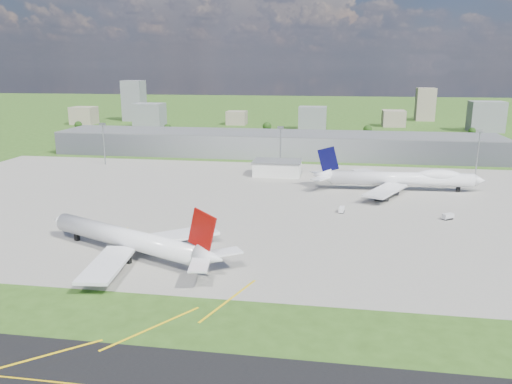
# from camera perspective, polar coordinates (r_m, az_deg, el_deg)

# --- Properties ---
(ground) EXTENTS (1400.00, 1400.00, 0.00)m
(ground) POSITION_cam_1_polar(r_m,az_deg,el_deg) (331.54, 1.70, 3.80)
(ground) COLOR #304F18
(ground) RESTS_ON ground
(apron) EXTENTS (360.00, 190.00, 0.08)m
(apron) POSITION_cam_1_polar(r_m,az_deg,el_deg) (223.93, 0.68, -1.34)
(apron) COLOR gray
(apron) RESTS_ON ground
(terminal) EXTENTS (300.00, 42.00, 15.00)m
(terminal) POSITION_cam_1_polar(r_m,az_deg,el_deg) (344.96, 2.02, 5.47)
(terminal) COLOR gray
(terminal) RESTS_ON ground
(ops_building) EXTENTS (26.00, 16.00, 8.00)m
(ops_building) POSITION_cam_1_polar(r_m,az_deg,el_deg) (280.88, 2.44, 2.71)
(ops_building) COLOR silver
(ops_building) RESTS_ON ground
(mast_west) EXTENTS (3.50, 2.00, 25.90)m
(mast_west) POSITION_cam_1_polar(r_m,az_deg,el_deg) (323.75, -17.05, 6.10)
(mast_west) COLOR gray
(mast_west) RESTS_ON ground
(mast_center) EXTENTS (3.50, 2.00, 25.90)m
(mast_center) POSITION_cam_1_polar(r_m,az_deg,el_deg) (293.19, 2.80, 5.91)
(mast_center) COLOR gray
(mast_center) RESTS_ON ground
(mast_east) EXTENTS (3.50, 2.00, 25.90)m
(mast_east) POSITION_cam_1_polar(r_m,az_deg,el_deg) (302.17, 24.10, 4.94)
(mast_east) COLOR gray
(mast_east) RESTS_ON ground
(airliner_red_twin) EXTENTS (71.80, 54.13, 20.85)m
(airliner_red_twin) POSITION_cam_1_polar(r_m,az_deg,el_deg) (166.65, -14.09, -5.37)
(airliner_red_twin) COLOR white
(airliner_red_twin) RESTS_ON ground
(airliner_blue_quad) EXTENTS (83.16, 65.16, 21.71)m
(airliner_blue_quad) POSITION_cam_1_polar(r_m,az_deg,el_deg) (255.81, 16.25, 1.45)
(airliner_blue_quad) COLOR white
(airliner_blue_quad) RESTS_ON ground
(tug_yellow) EXTENTS (3.72, 2.94, 1.65)m
(tug_yellow) POSITION_cam_1_polar(r_m,az_deg,el_deg) (191.27, -14.86, -4.33)
(tug_yellow) COLOR #BC940B
(tug_yellow) RESTS_ON ground
(van_white_near) EXTENTS (2.57, 4.75, 2.34)m
(van_white_near) POSITION_cam_1_polar(r_m,az_deg,el_deg) (213.36, 9.76, -2.03)
(van_white_near) COLOR white
(van_white_near) RESTS_ON ground
(van_white_far) EXTENTS (5.08, 4.49, 2.43)m
(van_white_far) POSITION_cam_1_polar(r_m,az_deg,el_deg) (215.10, 21.08, -2.65)
(van_white_far) COLOR silver
(van_white_far) RESTS_ON ground
(bldg_far_w) EXTENTS (24.00, 20.00, 18.00)m
(bldg_far_w) POSITION_cam_1_polar(r_m,az_deg,el_deg) (560.43, -19.08, 8.27)
(bldg_far_w) COLOR gray
(bldg_far_w) RESTS_ON ground
(bldg_w) EXTENTS (28.00, 22.00, 24.00)m
(bldg_w) POSITION_cam_1_polar(r_m,az_deg,el_deg) (509.06, -12.08, 8.54)
(bldg_w) COLOR slate
(bldg_w) RESTS_ON ground
(bldg_cw) EXTENTS (20.00, 18.00, 14.00)m
(bldg_cw) POSITION_cam_1_polar(r_m,az_deg,el_deg) (525.94, -2.21, 8.47)
(bldg_cw) COLOR gray
(bldg_cw) RESTS_ON ground
(bldg_c) EXTENTS (26.00, 20.00, 22.00)m
(bldg_c) POSITION_cam_1_polar(r_m,az_deg,el_deg) (486.39, 6.48, 8.39)
(bldg_c) COLOR slate
(bldg_c) RESTS_ON ground
(bldg_ce) EXTENTS (22.00, 24.00, 16.00)m
(bldg_ce) POSITION_cam_1_polar(r_m,az_deg,el_deg) (529.38, 15.44, 8.12)
(bldg_ce) COLOR gray
(bldg_ce) RESTS_ON ground
(bldg_e) EXTENTS (30.00, 22.00, 28.00)m
(bldg_e) POSITION_cam_1_polar(r_m,az_deg,el_deg) (514.82, 24.80, 7.83)
(bldg_e) COLOR slate
(bldg_e) RESTS_ON ground
(bldg_tall_w) EXTENTS (22.00, 20.00, 44.00)m
(bldg_tall_w) POSITION_cam_1_polar(r_m,az_deg,el_deg) (578.56, -13.77, 10.10)
(bldg_tall_w) COLOR slate
(bldg_tall_w) RESTS_ON ground
(bldg_tall_e) EXTENTS (20.00, 18.00, 36.00)m
(bldg_tall_e) POSITION_cam_1_polar(r_m,az_deg,el_deg) (593.34, 18.77, 9.46)
(bldg_tall_e) COLOR gray
(bldg_tall_e) RESTS_ON ground
(tree_far_w) EXTENTS (7.20, 7.20, 8.80)m
(tree_far_w) POSITION_cam_1_polar(r_m,az_deg,el_deg) (507.57, -19.64, 7.24)
(tree_far_w) COLOR #382314
(tree_far_w) RESTS_ON ground
(tree_w) EXTENTS (6.75, 6.75, 8.25)m
(tree_w) POSITION_cam_1_polar(r_m,az_deg,el_deg) (466.93, -10.08, 7.26)
(tree_w) COLOR #382314
(tree_w) RESTS_ON ground
(tree_c) EXTENTS (8.10, 8.10, 9.90)m
(tree_c) POSITION_cam_1_polar(r_m,az_deg,el_deg) (460.72, 1.27, 7.50)
(tree_c) COLOR #382314
(tree_c) RESTS_ON ground
(tree_e) EXTENTS (7.65, 7.65, 9.35)m
(tree_e) POSITION_cam_1_polar(r_m,az_deg,el_deg) (452.73, 12.63, 7.00)
(tree_e) COLOR #382314
(tree_e) RESTS_ON ground
(tree_far_e) EXTENTS (6.30, 6.30, 7.70)m
(tree_far_e) POSITION_cam_1_polar(r_m,az_deg,el_deg) (476.99, 23.47, 6.41)
(tree_far_e) COLOR #382314
(tree_far_e) RESTS_ON ground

